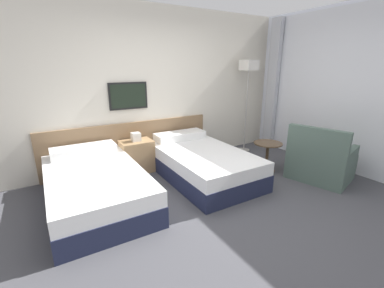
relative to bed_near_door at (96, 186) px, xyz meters
The scene contains 9 objects.
ground_plane 1.69m from the bed_near_door, 35.48° to the right, with size 16.00×16.00×0.00m, color #47474C.
wall_headboard 1.98m from the bed_near_door, 37.52° to the left, with size 10.00×0.10×2.70m.
wall_window 4.24m from the bed_near_door, 16.06° to the right, with size 0.21×4.47×2.70m.
bed_near_door is the anchor object (origin of this frame).
bed_near_window 1.63m from the bed_near_door, ahead, with size 1.14×1.95×0.58m.
nightstand 1.09m from the bed_near_door, 41.63° to the left, with size 0.52×0.38×0.68m.
floor_lamp 3.48m from the bed_near_door, 11.92° to the left, with size 0.28×0.28×1.84m.
side_table 2.74m from the bed_near_door, ahead, with size 0.47×0.47×0.50m.
armchair 3.36m from the bed_near_door, 17.93° to the right, with size 0.97×1.02×0.88m.
Camera 1 is at (-1.83, -2.27, 1.73)m, focal length 24.00 mm.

